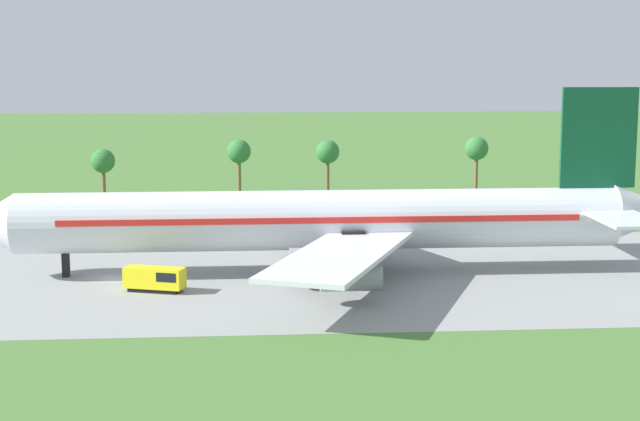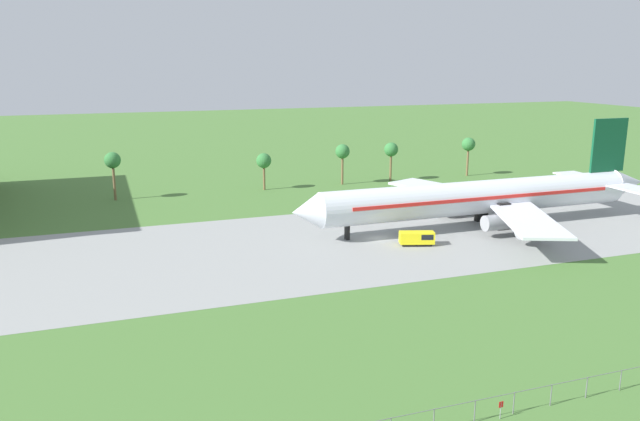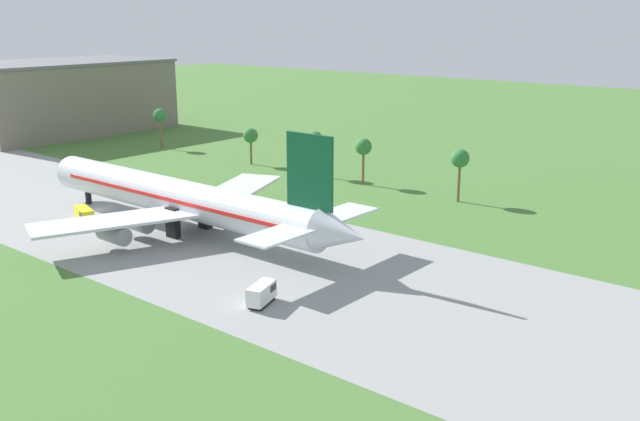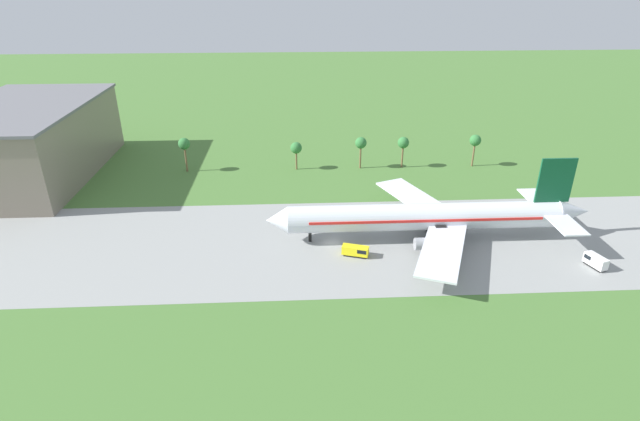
# 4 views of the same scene
# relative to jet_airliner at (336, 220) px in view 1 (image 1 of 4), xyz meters

# --- Properties ---
(ground_plane) EXTENTS (600.00, 600.00, 0.00)m
(ground_plane) POSITION_rel_jet_airliner_xyz_m (-22.91, -1.15, -5.59)
(ground_plane) COLOR #477233
(taxiway_strip) EXTENTS (320.00, 44.00, 0.02)m
(taxiway_strip) POSITION_rel_jet_airliner_xyz_m (-22.91, -1.15, -5.58)
(taxiway_strip) COLOR gray
(taxiway_strip) RESTS_ON ground_plane
(jet_airliner) EXTENTS (75.64, 52.15, 19.40)m
(jet_airliner) POSITION_rel_jet_airliner_xyz_m (0.00, 0.00, 0.00)
(jet_airliner) COLOR silver
(jet_airliner) RESTS_ON ground_plane
(fuel_truck) EXTENTS (6.16, 3.69, 2.38)m
(fuel_truck) POSITION_rel_jet_airliner_xyz_m (-18.16, -7.27, -4.31)
(fuel_truck) COLOR black
(fuel_truck) RESTS_ON ground_plane
(palm_tree_row) EXTENTS (94.71, 3.60, 10.84)m
(palm_tree_row) POSITION_rel_jet_airliner_xyz_m (-15.53, 46.92, 2.47)
(palm_tree_row) COLOR brown
(palm_tree_row) RESTS_ON ground_plane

